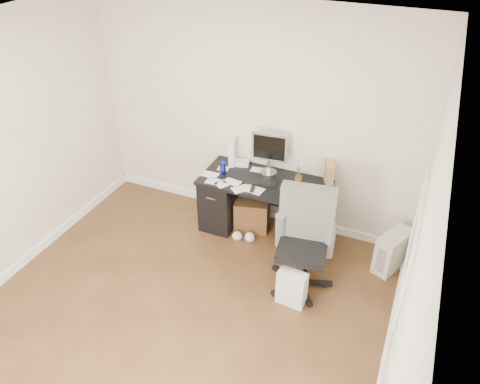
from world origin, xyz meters
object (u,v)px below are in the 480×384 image
object	(u,v)px
office_chair	(303,244)
wicker_basket	(252,212)
lcd_monitor	(269,153)
pc_tower	(393,251)
desk	(264,206)
keyboard	(260,182)

from	to	relation	value
office_chair	wicker_basket	world-z (taller)	office_chair
lcd_monitor	pc_tower	distance (m)	1.76
desk	pc_tower	world-z (taller)	desk
keyboard	wicker_basket	world-z (taller)	keyboard
lcd_monitor	office_chair	xyz separation A→B (m)	(0.71, -0.89, -0.44)
desk	office_chair	xyz separation A→B (m)	(0.69, -0.71, 0.17)
keyboard	desk	bearing A→B (deg)	54.41
lcd_monitor	pc_tower	bearing A→B (deg)	-13.56
desk	lcd_monitor	size ratio (longest dim) A/B	2.83
office_chair	wicker_basket	size ratio (longest dim) A/B	2.80
lcd_monitor	office_chair	size ratio (longest dim) A/B	0.46
pc_tower	keyboard	bearing A→B (deg)	-154.24
desk	keyboard	distance (m)	0.37
desk	keyboard	size ratio (longest dim) A/B	3.87
desk	keyboard	bearing A→B (deg)	-118.38
wicker_basket	keyboard	bearing A→B (deg)	-45.82
lcd_monitor	desk	bearing A→B (deg)	-89.70
keyboard	wicker_basket	xyz separation A→B (m)	(-0.14, 0.15, -0.56)
desk	lcd_monitor	bearing A→B (deg)	96.11
lcd_monitor	wicker_basket	xyz separation A→B (m)	(-0.16, -0.10, -0.81)
lcd_monitor	pc_tower	world-z (taller)	lcd_monitor
wicker_basket	pc_tower	bearing A→B (deg)	-3.63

